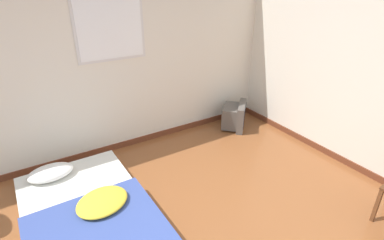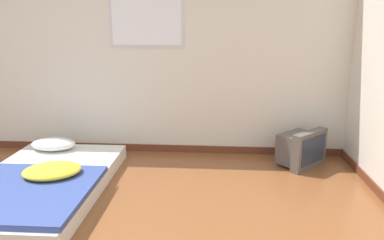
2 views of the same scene
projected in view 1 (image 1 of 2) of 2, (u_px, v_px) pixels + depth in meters
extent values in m
cube|color=silver|center=(76.00, 67.00, 3.78)|extent=(8.26, 0.06, 2.60)
cube|color=brown|center=(92.00, 153.00, 4.30)|extent=(8.26, 0.02, 0.09)
cube|color=silver|center=(109.00, 18.00, 3.73)|extent=(0.91, 0.01, 1.08)
cube|color=white|center=(109.00, 18.00, 3.73)|extent=(0.84, 0.01, 1.01)
cube|color=brown|center=(378.00, 178.00, 3.77)|extent=(0.02, 7.41, 0.09)
cube|color=silver|center=(89.00, 217.00, 3.13)|extent=(1.23, 2.07, 0.16)
ellipsoid|color=white|center=(51.00, 173.00, 3.58)|extent=(0.52, 0.35, 0.14)
cube|color=#384C93|center=(98.00, 234.00, 2.79)|extent=(1.25, 1.20, 0.05)
ellipsoid|color=yellow|center=(102.00, 202.00, 3.09)|extent=(0.66, 0.60, 0.11)
cube|color=#56514C|center=(231.00, 116.00, 5.07)|extent=(0.50, 0.50, 0.35)
cube|color=#56514C|center=(241.00, 116.00, 5.03)|extent=(0.47, 0.47, 0.44)
cube|color=#283342|center=(245.00, 116.00, 5.01)|extent=(0.32, 0.33, 0.31)
cube|color=brown|center=(377.00, 205.00, 3.10)|extent=(0.04, 0.04, 0.41)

